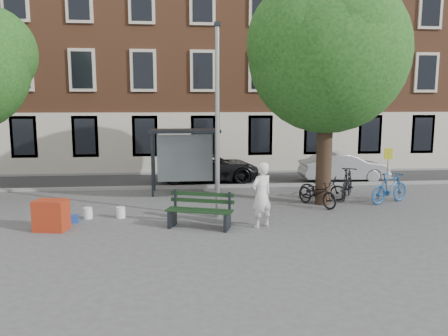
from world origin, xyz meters
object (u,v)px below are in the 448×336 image
Objects in this scene: bike_d at (347,183)px; notice_sign at (388,162)px; bike_b at (390,188)px; car_silver at (344,167)px; bus_shelter at (195,146)px; bench at (200,212)px; car_dark at (210,167)px; red_stand at (51,215)px; lamppost at (217,131)px; painter at (262,195)px; bike_c at (317,193)px; bike_a at (322,188)px.

bike_d is 1.04× the size of notice_sign.
car_silver reaches higher than bike_b.
bike_d is (5.83, -1.82, -1.32)m from bus_shelter.
car_silver is (-0.00, 4.60, 0.11)m from bike_b.
bench is 7.87m from car_dark.
red_stand is (-5.12, -7.71, -0.22)m from car_dark.
lamppost is at bearing 54.60° from bike_d.
painter reaches higher than red_stand.
bike_b is (7.12, 2.54, 0.10)m from bench.
bike_b is 4.60m from car_silver.
bench reaches higher than bike_c.
bus_shelter is 3.17× the size of red_stand.
car_silver is at bearing -97.44° from car_dark.
car_silver is (2.27, 3.76, 0.22)m from bike_a.
car_dark is at bearing -111.76° from painter.
bench is at bearing -118.50° from lamppost.
bike_b is at bearing -22.39° from bike_c.
bike_d reaches higher than bike_a.
red_stand is at bearing -162.97° from bench.
lamppost is 1.26× the size of car_dark.
bench is at bearing -90.15° from bus_shelter.
bike_a reaches higher than red_stand.
car_dark is 1.18× the size of car_silver.
car_silver is at bearing -5.01° from bike_a.
bench is 0.43× the size of car_dark.
bike_b is at bearing 12.00° from red_stand.
painter is 5.95m from bike_b.
car_silver is at bearing 42.72° from lamppost.
car_dark is at bearing 88.40° from lamppost.
car_dark is (-4.04, 4.45, 0.21)m from bike_a.
bus_shelter is 0.70× the size of car_silver.
car_dark is at bearing 84.26° from car_silver.
car_silver reaches higher than bench.
lamppost is 6.79× the size of red_stand.
bus_shelter is 1.38× the size of bench.
car_dark is 9.26m from red_stand.
bench is 8.48m from notice_sign.
bike_a is 1.20m from bike_c.
painter is 1.90m from bench.
notice_sign is (0.46, 1.16, 0.82)m from bike_b.
bike_c is (-2.82, -0.23, -0.08)m from bike_b.
lamppost is 6.10m from bike_d.
bike_b is 1.56m from bike_d.
bench is 1.03× the size of bike_d.
notice_sign is (11.89, 3.59, 0.94)m from red_stand.
car_dark is (-6.31, 5.28, 0.10)m from bike_b.
lamppost is at bearing 177.12° from car_dark.
car_dark is (-1.01, 7.96, -0.30)m from painter.
bus_shelter is at bearing 49.91° from red_stand.
car_silver is at bearing 31.60° from red_stand.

